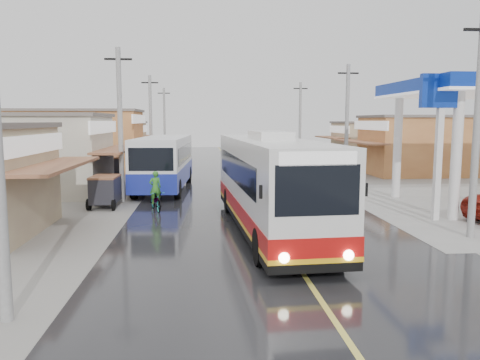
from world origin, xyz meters
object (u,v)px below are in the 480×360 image
at_px(second_bus, 164,162).
at_px(cyclist, 156,198).
at_px(tricycle_far, 107,168).
at_px(coach_bus, 269,184).
at_px(tricycle_near, 105,190).

relative_size(second_bus, cyclist, 5.16).
bearing_deg(second_bus, tricycle_far, 140.69).
bearing_deg(cyclist, tricycle_far, 94.00).
relative_size(coach_bus, tricycle_near, 5.94).
distance_m(coach_bus, cyclist, 6.66).
bearing_deg(tricycle_far, coach_bus, -78.83).
height_order(cyclist, tricycle_far, cyclist).
height_order(coach_bus, second_bus, coach_bus).
xyz_separation_m(coach_bus, tricycle_far, (-9.13, 15.22, -0.83)).
bearing_deg(coach_bus, tricycle_near, 139.83).
distance_m(coach_bus, tricycle_near, 9.23).
bearing_deg(coach_bus, second_bus, 110.06).
relative_size(coach_bus, cyclist, 6.47).
xyz_separation_m(coach_bus, tricycle_near, (-7.34, 5.51, -0.96)).
relative_size(coach_bus, tricycle_far, 4.91).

